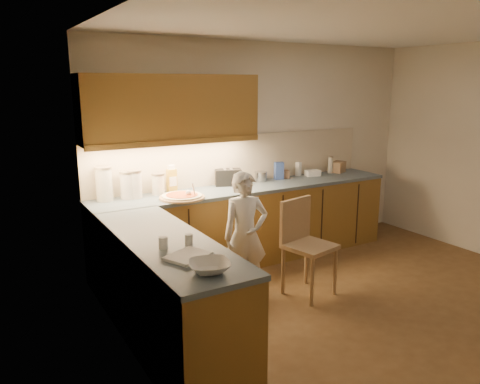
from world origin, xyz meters
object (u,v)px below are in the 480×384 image
at_px(child, 245,235).
at_px(wooden_chair, 304,240).
at_px(oil_jug, 172,180).
at_px(toaster, 228,177).
at_px(pizza_on_board, 182,197).

distance_m(child, wooden_chair, 0.60).
relative_size(oil_jug, toaster, 0.89).
distance_m(child, toaster, 1.13).
distance_m(oil_jug, toaster, 0.72).
relative_size(pizza_on_board, toaster, 1.39).
relative_size(child, wooden_chair, 1.31).
xyz_separation_m(pizza_on_board, child, (0.38, -0.66, -0.30)).
bearing_deg(oil_jug, child, -69.87).
xyz_separation_m(child, toaster, (0.36, 1.00, 0.38)).
height_order(wooden_chair, toaster, toaster).
bearing_deg(toaster, child, -87.69).
bearing_deg(child, pizza_on_board, 131.60).
height_order(pizza_on_board, child, child).
height_order(oil_jug, toaster, oil_jug).
xyz_separation_m(child, oil_jug, (-0.36, 0.98, 0.42)).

